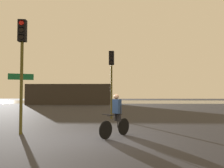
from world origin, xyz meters
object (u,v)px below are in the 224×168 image
traffic_light_center (111,72)px  cyclist (116,115)px  direction_sign_post (21,92)px  distant_building (71,94)px  traffic_light_near_left (22,55)px

traffic_light_center → cyclist: size_ratio=2.72×
direction_sign_post → cyclist: size_ratio=1.60×
distant_building → cyclist: bearing=-73.9°
traffic_light_near_left → traffic_light_center: (3.50, 5.45, -0.16)m
traffic_light_near_left → direction_sign_post: bearing=-71.1°
traffic_light_near_left → distant_building: bearing=-88.4°
traffic_light_near_left → traffic_light_center: size_ratio=1.06×
traffic_light_center → cyclist: traffic_light_center is taller
traffic_light_near_left → traffic_light_center: bearing=-128.8°
distant_building → direction_sign_post: (2.72, -23.07, 0.19)m
traffic_light_center → direction_sign_post: traffic_light_center is taller
traffic_light_center → cyclist: bearing=100.6°
distant_building → cyclist: distant_building is taller
distant_building → direction_sign_post: bearing=-83.3°
cyclist → traffic_light_near_left: bearing=33.5°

